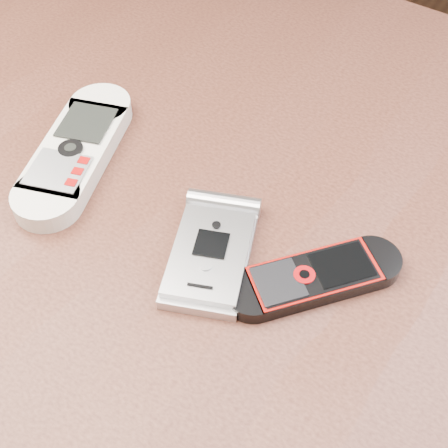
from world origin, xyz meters
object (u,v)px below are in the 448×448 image
Objects in this scene: table at (220,301)px; motorola_razr at (211,253)px; nokia_black_red at (314,277)px; nokia_white at (76,151)px.

table is 0.12m from motorola_razr.
nokia_black_red is 1.21× the size of motorola_razr.
nokia_white is 0.16m from motorola_razr.
motorola_razr is (-0.08, -0.03, 0.00)m from nokia_black_red.
nokia_black_red is at bearing -4.06° from motorola_razr.
nokia_black_red is at bearing -19.42° from nokia_white.
nokia_black_red is (0.24, 0.00, -0.00)m from nokia_white.
nokia_white is 1.52× the size of motorola_razr.
nokia_white is at bearing -141.63° from nokia_black_red.
motorola_razr is at bearing -67.02° from table.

